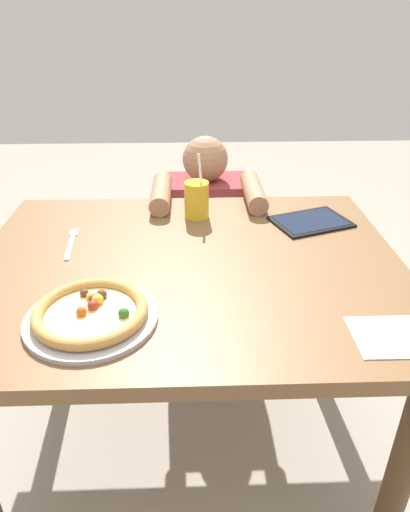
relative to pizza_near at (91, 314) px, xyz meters
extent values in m
plane|color=#9E9384|center=(0.22, 0.26, -0.77)|extent=(8.00, 8.00, 0.00)
cube|color=brown|center=(0.22, 0.26, -0.04)|extent=(1.20, 0.95, 0.04)
cylinder|color=brown|center=(0.74, -0.13, -0.41)|extent=(0.07, 0.07, 0.71)
cylinder|color=brown|center=(-0.30, 0.66, -0.41)|extent=(0.07, 0.07, 0.71)
cylinder|color=brown|center=(0.74, 0.66, -0.41)|extent=(0.07, 0.07, 0.71)
cylinder|color=#B7B7BC|center=(0.00, 0.00, -0.01)|extent=(0.30, 0.30, 0.01)
cylinder|color=#E5CC7F|center=(0.00, 0.00, 0.00)|extent=(0.21, 0.21, 0.01)
torus|color=#C68C47|center=(0.00, 0.00, 0.01)|extent=(0.26, 0.26, 0.03)
sphere|color=gold|center=(-0.01, 0.06, 0.01)|extent=(0.02, 0.02, 0.02)
sphere|color=gold|center=(0.01, 0.04, 0.01)|extent=(0.03, 0.03, 0.03)
sphere|color=#BF4C19|center=(-0.02, -0.01, 0.01)|extent=(0.02, 0.02, 0.02)
sphere|color=#2D6623|center=(0.08, -0.02, 0.01)|extent=(0.03, 0.03, 0.03)
sphere|color=brown|center=(0.02, 0.06, 0.01)|extent=(0.03, 0.03, 0.03)
sphere|color=brown|center=(-0.03, 0.07, 0.01)|extent=(0.02, 0.02, 0.02)
sphere|color=#2D6623|center=(0.01, 0.05, 0.01)|extent=(0.03, 0.03, 0.03)
sphere|color=maroon|center=(0.00, 0.02, 0.01)|extent=(0.02, 0.02, 0.02)
sphere|color=maroon|center=(-0.01, 0.05, 0.01)|extent=(0.02, 0.02, 0.02)
cylinder|color=gold|center=(0.25, 0.57, 0.04)|extent=(0.08, 0.08, 0.12)
cylinder|color=white|center=(0.26, 0.57, 0.14)|extent=(0.02, 0.02, 0.11)
cube|color=white|center=(0.66, -0.08, -0.02)|extent=(0.16, 0.14, 0.00)
cube|color=silver|center=(-0.13, 0.36, -0.02)|extent=(0.03, 0.16, 0.00)
cube|color=silver|center=(-0.14, 0.46, -0.02)|extent=(0.03, 0.05, 0.00)
cube|color=black|center=(0.63, 0.51, -0.01)|extent=(0.28, 0.24, 0.01)
cube|color=#192338|center=(0.63, 0.51, -0.01)|extent=(0.25, 0.21, 0.00)
cylinder|color=#333847|center=(0.29, 0.94, -0.54)|extent=(0.30, 0.30, 0.45)
cube|color=maroon|center=(0.29, 0.94, -0.17)|extent=(0.37, 0.22, 0.30)
sphere|color=#A37556|center=(0.29, 0.94, 0.07)|extent=(0.18, 0.18, 0.18)
cylinder|color=#A37556|center=(0.13, 0.71, 0.02)|extent=(0.07, 0.28, 0.07)
cylinder|color=#A37556|center=(0.46, 0.71, 0.02)|extent=(0.07, 0.28, 0.07)
camera|label=1|loc=(0.23, -0.86, 0.62)|focal=32.34mm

